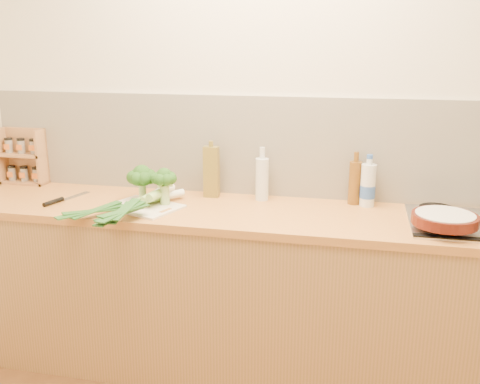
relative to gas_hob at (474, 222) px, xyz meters
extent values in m
plane|color=beige|center=(-1.02, 0.30, 0.39)|extent=(3.50, 0.00, 3.50)
cube|color=silver|center=(-1.02, 0.29, 0.26)|extent=(3.20, 0.02, 0.54)
cube|color=#A37344|center=(-1.02, 0.00, -0.48)|extent=(3.20, 0.60, 0.86)
cube|color=#B27F34|center=(-1.02, 0.00, -0.03)|extent=(3.20, 0.62, 0.04)
cube|color=silver|center=(0.00, 0.00, -0.01)|extent=(0.58, 0.50, 0.01)
cylinder|color=black|center=(-0.15, -0.12, 0.01)|extent=(0.17, 0.17, 0.03)
cylinder|color=black|center=(-0.15, 0.12, 0.01)|extent=(0.17, 0.17, 0.03)
cube|color=silver|center=(-1.59, -0.08, -0.01)|extent=(0.42, 0.37, 0.01)
cylinder|color=#97BD6E|center=(-1.63, 0.03, 0.04)|extent=(0.04, 0.04, 0.08)
sphere|color=#153A0F|center=(-1.63, 0.03, 0.14)|extent=(0.10, 0.10, 0.10)
sphere|color=#153A0F|center=(-1.59, 0.03, 0.12)|extent=(0.07, 0.07, 0.07)
sphere|color=#153A0F|center=(-1.61, 0.06, 0.12)|extent=(0.07, 0.07, 0.07)
sphere|color=#153A0F|center=(-1.64, 0.07, 0.12)|extent=(0.07, 0.07, 0.07)
sphere|color=#153A0F|center=(-1.67, 0.05, 0.12)|extent=(0.07, 0.07, 0.07)
sphere|color=#153A0F|center=(-1.67, 0.01, 0.12)|extent=(0.07, 0.07, 0.07)
sphere|color=#153A0F|center=(-1.64, -0.02, 0.12)|extent=(0.07, 0.07, 0.07)
sphere|color=#153A0F|center=(-1.61, -0.01, 0.12)|extent=(0.07, 0.07, 0.07)
cylinder|color=#97BD6E|center=(-1.49, -0.02, 0.05)|extent=(0.05, 0.05, 0.10)
sphere|color=#153A0F|center=(-1.49, -0.02, 0.15)|extent=(0.08, 0.08, 0.08)
sphere|color=#153A0F|center=(-1.46, -0.02, 0.13)|extent=(0.06, 0.06, 0.06)
sphere|color=#153A0F|center=(-1.47, 0.01, 0.13)|extent=(0.06, 0.06, 0.06)
sphere|color=#153A0F|center=(-1.50, 0.01, 0.13)|extent=(0.06, 0.06, 0.06)
sphere|color=#153A0F|center=(-1.53, -0.01, 0.13)|extent=(0.06, 0.06, 0.06)
sphere|color=#153A0F|center=(-1.53, -0.04, 0.13)|extent=(0.06, 0.06, 0.06)
sphere|color=#153A0F|center=(-1.50, -0.06, 0.13)|extent=(0.06, 0.06, 0.06)
sphere|color=#153A0F|center=(-1.47, -0.05, 0.13)|extent=(0.06, 0.06, 0.06)
cylinder|color=white|center=(-1.49, 0.08, 0.02)|extent=(0.11, 0.12, 0.04)
cylinder|color=#94C763|center=(-1.57, -0.03, 0.02)|extent=(0.13, 0.15, 0.04)
cube|color=#1A4418|center=(-1.76, -0.27, 0.02)|extent=(0.25, 0.24, 0.02)
cube|color=#1A4418|center=(-1.77, -0.29, 0.02)|extent=(0.25, 0.30, 0.01)
cube|color=#1A4418|center=(-1.75, -0.26, 0.02)|extent=(0.16, 0.27, 0.02)
cylinder|color=white|center=(-1.56, 0.05, 0.04)|extent=(0.05, 0.11, 0.04)
cylinder|color=#94C763|center=(-1.57, -0.06, 0.04)|extent=(0.05, 0.13, 0.04)
cube|color=#1A4418|center=(-1.59, -0.34, 0.04)|extent=(0.13, 0.30, 0.02)
cube|color=#1A4418|center=(-1.60, -0.36, 0.04)|extent=(0.08, 0.34, 0.01)
cube|color=#1A4418|center=(-1.59, -0.33, 0.04)|extent=(0.07, 0.28, 0.02)
cylinder|color=white|center=(-1.51, 0.05, 0.05)|extent=(0.06, 0.11, 0.04)
cylinder|color=#94C763|center=(-1.52, -0.06, 0.05)|extent=(0.06, 0.14, 0.04)
cube|color=#1A4418|center=(-1.57, -0.34, 0.05)|extent=(0.14, 0.30, 0.02)
cube|color=#1A4418|center=(-1.57, -0.36, 0.06)|extent=(0.11, 0.34, 0.01)
cube|color=#1A4418|center=(-1.57, -0.33, 0.06)|extent=(0.05, 0.28, 0.02)
cube|color=silver|center=(-2.03, 0.04, -0.01)|extent=(0.09, 0.20, 0.00)
cylinder|color=black|center=(-2.07, -0.11, 0.00)|extent=(0.06, 0.13, 0.02)
cylinder|color=#4C150C|center=(-0.15, -0.13, 0.05)|extent=(0.28, 0.28, 0.05)
cylinder|color=beige|center=(-0.15, -0.13, 0.07)|extent=(0.25, 0.25, 0.00)
cube|color=#AB7349|center=(-2.47, 0.28, 0.15)|extent=(0.27, 0.02, 0.33)
cube|color=#AB7349|center=(-2.47, 0.23, -0.01)|extent=(0.27, 0.11, 0.02)
cube|color=#AB7349|center=(-2.47, 0.23, 0.16)|extent=(0.27, 0.11, 0.02)
cube|color=#AB7349|center=(-2.60, 0.23, 0.15)|extent=(0.02, 0.11, 0.33)
cube|color=#AB7349|center=(-2.34, 0.23, 0.15)|extent=(0.02, 0.11, 0.33)
cylinder|color=gray|center=(-2.55, 0.23, 0.04)|extent=(0.04, 0.04, 0.08)
cylinder|color=gray|center=(-2.47, 0.23, 0.04)|extent=(0.04, 0.04, 0.08)
cylinder|color=gray|center=(-2.39, 0.23, 0.04)|extent=(0.04, 0.04, 0.08)
cylinder|color=gray|center=(-2.55, 0.23, 0.21)|extent=(0.04, 0.04, 0.08)
cylinder|color=gray|center=(-2.47, 0.23, 0.21)|extent=(0.04, 0.04, 0.08)
cylinder|color=gray|center=(-2.39, 0.23, 0.21)|extent=(0.04, 0.04, 0.08)
cube|color=olive|center=(-1.31, 0.20, 0.12)|extent=(0.08, 0.05, 0.28)
cylinder|color=olive|center=(-1.31, 0.20, 0.28)|extent=(0.02, 0.02, 0.03)
cylinder|color=silver|center=(-1.03, 0.20, 0.10)|extent=(0.07, 0.07, 0.22)
cylinder|color=silver|center=(-1.03, 0.20, 0.24)|extent=(0.03, 0.03, 0.06)
cylinder|color=brown|center=(-0.55, 0.23, 0.10)|extent=(0.06, 0.06, 0.22)
cylinder|color=brown|center=(-0.55, 0.23, 0.23)|extent=(0.03, 0.03, 0.05)
cylinder|color=silver|center=(-0.48, 0.21, 0.09)|extent=(0.08, 0.08, 0.22)
cylinder|color=silver|center=(-0.48, 0.21, 0.22)|extent=(0.03, 0.03, 0.03)
cylinder|color=#2E56AD|center=(-0.48, 0.21, 0.06)|extent=(0.08, 0.08, 0.07)
camera|label=1|loc=(-0.55, -2.50, 0.79)|focal=40.00mm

